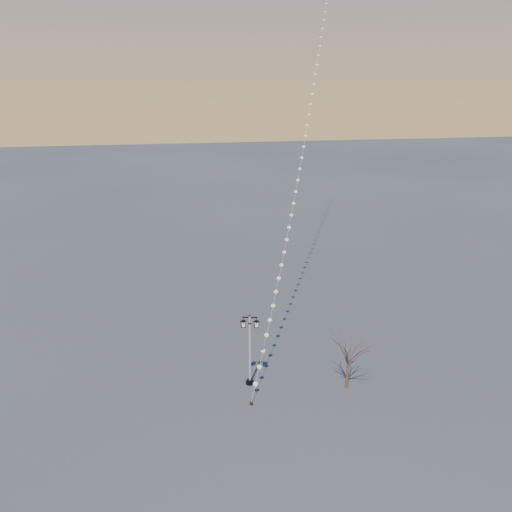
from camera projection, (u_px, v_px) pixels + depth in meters
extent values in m
plane|color=#454646|center=(261.00, 401.00, 32.24)|extent=(300.00, 300.00, 0.00)
cylinder|color=black|center=(250.00, 383.00, 34.11)|extent=(0.56, 0.56, 0.16)
cylinder|color=black|center=(250.00, 381.00, 34.06)|extent=(0.40, 0.40, 0.14)
cylinder|color=silver|center=(250.00, 348.00, 33.29)|extent=(0.13, 0.13, 4.70)
cylinder|color=black|center=(250.00, 323.00, 32.72)|extent=(0.20, 0.20, 0.06)
cube|color=black|center=(250.00, 317.00, 32.59)|extent=(0.94, 0.26, 0.06)
sphere|color=black|center=(250.00, 316.00, 32.55)|extent=(0.14, 0.14, 0.14)
pyramid|color=black|center=(243.00, 319.00, 32.65)|extent=(0.44, 0.44, 0.14)
cube|color=beige|center=(243.00, 324.00, 32.75)|extent=(0.26, 0.26, 0.34)
cube|color=black|center=(243.00, 327.00, 32.81)|extent=(0.30, 0.30, 0.04)
pyramid|color=black|center=(256.00, 320.00, 32.63)|extent=(0.44, 0.44, 0.14)
cube|color=beige|center=(256.00, 324.00, 32.73)|extent=(0.26, 0.26, 0.34)
cube|color=black|center=(256.00, 327.00, 32.79)|extent=(0.30, 0.30, 0.04)
cone|color=brown|center=(347.00, 373.00, 33.42)|extent=(0.24, 0.24, 2.05)
cylinder|color=black|center=(251.00, 403.00, 31.86)|extent=(0.20, 0.20, 0.20)
cylinder|color=black|center=(251.00, 403.00, 31.85)|extent=(0.03, 0.03, 0.25)
cone|color=#FCA133|center=(302.00, 135.00, 46.98)|extent=(0.08, 0.08, 0.28)
cylinder|color=white|center=(251.00, 396.00, 31.70)|extent=(0.02, 0.02, 0.80)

